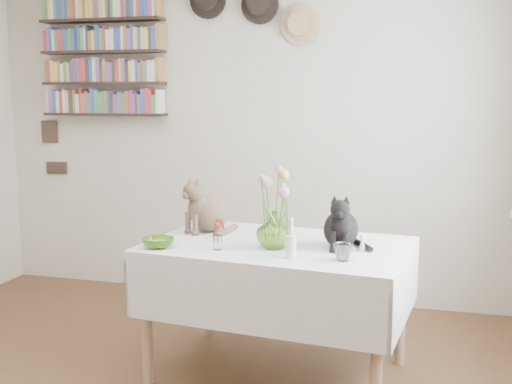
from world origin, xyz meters
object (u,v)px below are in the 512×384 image
(dining_table, at_px, (278,276))
(black_cat, at_px, (341,219))
(tabby_cat, at_px, (210,203))
(flower_vase, at_px, (274,230))
(bookshelf_unit, at_px, (103,57))

(dining_table, distance_m, black_cat, 0.48)
(tabby_cat, height_order, flower_vase, tabby_cat)
(dining_table, relative_size, tabby_cat, 4.36)
(dining_table, bearing_deg, black_cat, 1.75)
(black_cat, bearing_deg, bookshelf_unit, 144.31)
(dining_table, xyz_separation_m, flower_vase, (0.00, -0.10, 0.29))
(bookshelf_unit, bearing_deg, tabby_cat, -40.11)
(dining_table, height_order, tabby_cat, tabby_cat)
(flower_vase, relative_size, bookshelf_unit, 0.20)
(flower_vase, bearing_deg, dining_table, 90.55)
(dining_table, height_order, bookshelf_unit, bookshelf_unit)
(bookshelf_unit, bearing_deg, dining_table, -36.28)
(dining_table, xyz_separation_m, tabby_cat, (-0.47, 0.21, 0.36))
(tabby_cat, height_order, black_cat, tabby_cat)
(dining_table, bearing_deg, flower_vase, -89.45)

